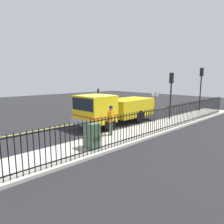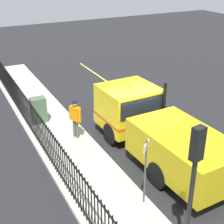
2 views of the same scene
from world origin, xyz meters
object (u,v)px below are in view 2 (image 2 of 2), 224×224
(worker_standing, at_px, (75,115))
(traffic_light_near, at_px, (195,168))
(utility_cabinet, at_px, (39,110))
(street_sign, at_px, (146,165))
(traffic_cone, at_px, (216,154))
(work_truck, at_px, (152,125))

(worker_standing, relative_size, traffic_light_near, 0.47)
(utility_cabinet, height_order, street_sign, street_sign)
(street_sign, bearing_deg, traffic_light_near, 88.15)
(worker_standing, xyz_separation_m, traffic_light_near, (-0.29, 7.08, 1.58))
(worker_standing, height_order, traffic_cone, worker_standing)
(traffic_light_near, relative_size, utility_cabinet, 3.07)
(street_sign, bearing_deg, work_truck, -127.16)
(worker_standing, distance_m, traffic_cone, 5.91)
(utility_cabinet, distance_m, street_sign, 7.33)
(worker_standing, bearing_deg, utility_cabinet, -178.23)
(worker_standing, height_order, traffic_light_near, traffic_light_near)
(work_truck, relative_size, street_sign, 3.08)
(worker_standing, distance_m, street_sign, 4.97)
(traffic_cone, bearing_deg, work_truck, -42.24)
(work_truck, xyz_separation_m, street_sign, (1.93, 2.54, 0.28))
(work_truck, distance_m, utility_cabinet, 5.69)
(traffic_light_near, height_order, traffic_cone, traffic_light_near)
(traffic_light_near, bearing_deg, traffic_cone, 29.00)
(utility_cabinet, xyz_separation_m, street_sign, (-1.36, 7.15, 0.82))
(work_truck, height_order, traffic_cone, work_truck)
(street_sign, bearing_deg, utility_cabinet, -79.23)
(work_truck, height_order, worker_standing, work_truck)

